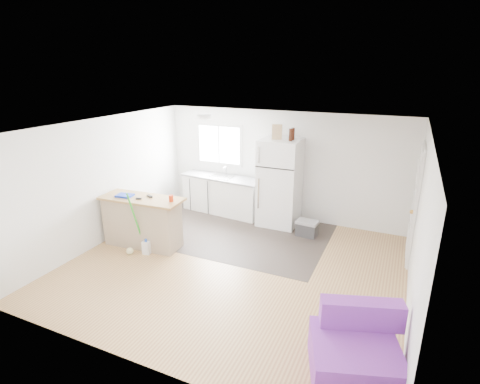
% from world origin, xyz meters
% --- Properties ---
extents(room, '(5.51, 5.01, 2.41)m').
position_xyz_m(room, '(0.00, 0.00, 1.20)').
color(room, '#9D6841').
rests_on(room, ground).
extents(vinyl_zone, '(4.05, 2.50, 0.00)m').
position_xyz_m(vinyl_zone, '(-0.73, 1.25, 0.00)').
color(vinyl_zone, '#332B26').
rests_on(vinyl_zone, floor).
extents(window, '(1.18, 0.06, 0.98)m').
position_xyz_m(window, '(-1.55, 2.49, 1.55)').
color(window, white).
rests_on(window, back_wall).
extents(interior_door, '(0.11, 0.92, 2.10)m').
position_xyz_m(interior_door, '(2.72, 1.55, 1.02)').
color(interior_door, white).
rests_on(interior_door, right_wall).
extents(ceiling_fixture, '(0.30, 0.30, 0.07)m').
position_xyz_m(ceiling_fixture, '(-1.20, 1.20, 2.36)').
color(ceiling_fixture, white).
rests_on(ceiling_fixture, ceiling).
extents(kitchen_cabinets, '(2.01, 0.80, 1.15)m').
position_xyz_m(kitchen_cabinets, '(-1.33, 2.19, 0.45)').
color(kitchen_cabinets, white).
rests_on(kitchen_cabinets, floor).
extents(peninsula, '(1.62, 0.70, 0.97)m').
position_xyz_m(peninsula, '(-1.94, 0.02, 0.49)').
color(peninsula, tan).
rests_on(peninsula, floor).
extents(refrigerator, '(0.83, 0.79, 1.87)m').
position_xyz_m(refrigerator, '(0.09, 2.10, 0.93)').
color(refrigerator, white).
rests_on(refrigerator, floor).
extents(cooler, '(0.45, 0.33, 0.33)m').
position_xyz_m(cooler, '(0.83, 1.72, 0.17)').
color(cooler, '#2F3032').
rests_on(cooler, floor).
extents(purple_seat, '(1.16, 1.14, 0.77)m').
position_xyz_m(purple_seat, '(2.23, -1.61, 0.28)').
color(purple_seat, purple).
rests_on(purple_seat, floor).
extents(cleaner_jug, '(0.15, 0.12, 0.30)m').
position_xyz_m(cleaner_jug, '(-1.66, -0.27, 0.13)').
color(cleaner_jug, white).
rests_on(cleaner_jug, floor).
extents(mop, '(0.22, 0.34, 1.21)m').
position_xyz_m(mop, '(-1.91, -0.36, 0.23)').
color(mop, green).
rests_on(mop, floor).
extents(red_cup, '(0.08, 0.08, 0.12)m').
position_xyz_m(red_cup, '(-1.29, 0.07, 1.03)').
color(red_cup, red).
rests_on(red_cup, peninsula).
extents(blue_tray, '(0.33, 0.26, 0.04)m').
position_xyz_m(blue_tray, '(-2.24, -0.05, 0.99)').
color(blue_tray, '#132FB4').
rests_on(blue_tray, peninsula).
extents(tool_a, '(0.15, 0.10, 0.03)m').
position_xyz_m(tool_a, '(-1.80, 0.12, 0.99)').
color(tool_a, black).
rests_on(tool_a, peninsula).
extents(tool_b, '(0.11, 0.07, 0.03)m').
position_xyz_m(tool_b, '(-1.90, -0.07, 0.99)').
color(tool_b, black).
rests_on(tool_b, peninsula).
extents(cardboard_box, '(0.22, 0.14, 0.30)m').
position_xyz_m(cardboard_box, '(0.01, 2.05, 2.02)').
color(cardboard_box, tan).
rests_on(cardboard_box, refrigerator).
extents(bottle_left, '(0.07, 0.07, 0.25)m').
position_xyz_m(bottle_left, '(0.32, 1.98, 1.99)').
color(bottle_left, '#321309').
rests_on(bottle_left, refrigerator).
extents(bottle_right, '(0.09, 0.09, 0.25)m').
position_xyz_m(bottle_right, '(0.33, 2.11, 1.99)').
color(bottle_right, '#321309').
rests_on(bottle_right, refrigerator).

